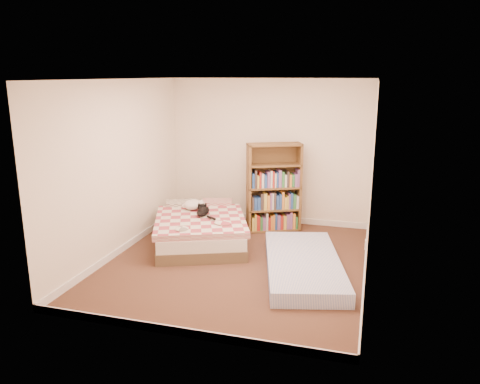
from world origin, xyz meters
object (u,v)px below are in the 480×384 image
(bookshelf, at_px, (274,198))
(black_cat, at_px, (204,211))
(floor_mattress, at_px, (303,265))
(bed, at_px, (201,228))
(white_dog, at_px, (193,205))

(bookshelf, bearing_deg, black_cat, -161.05)
(floor_mattress, height_order, black_cat, black_cat)
(bed, height_order, bookshelf, bookshelf)
(bed, distance_m, bookshelf, 1.36)
(bed, bearing_deg, bookshelf, 20.90)
(bed, relative_size, bookshelf, 1.47)
(floor_mattress, distance_m, black_cat, 1.86)
(bookshelf, relative_size, floor_mattress, 0.70)
(bookshelf, height_order, black_cat, bookshelf)
(bed, relative_size, black_cat, 3.51)
(black_cat, relative_size, white_dog, 1.43)
(bed, xyz_separation_m, black_cat, (0.04, 0.03, 0.28))
(bookshelf, distance_m, floor_mattress, 1.81)
(bed, height_order, black_cat, black_cat)
(bookshelf, bearing_deg, white_dog, -176.06)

